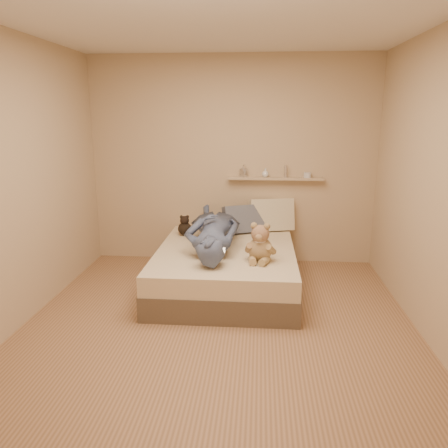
# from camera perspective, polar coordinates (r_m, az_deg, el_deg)

# --- Properties ---
(room) EXTENTS (3.80, 3.80, 3.80)m
(room) POSITION_cam_1_polar(r_m,az_deg,el_deg) (3.70, -0.83, 5.04)
(room) COLOR #9C7150
(room) RESTS_ON ground
(bed) EXTENTS (1.50, 1.90, 0.45)m
(bed) POSITION_cam_1_polar(r_m,az_deg,el_deg) (4.87, 0.27, -5.76)
(bed) COLOR brown
(bed) RESTS_ON floor
(game_console) EXTENTS (0.16, 0.07, 0.05)m
(game_console) POSITION_cam_1_polar(r_m,az_deg,el_deg) (4.28, -0.89, -3.49)
(game_console) COLOR #A9ACAF
(game_console) RESTS_ON bed
(teddy_bear) EXTENTS (0.33, 0.32, 0.40)m
(teddy_bear) POSITION_cam_1_polar(r_m,az_deg,el_deg) (4.36, 4.73, -2.81)
(teddy_bear) COLOR tan
(teddy_bear) RESTS_ON bed
(dark_plush) EXTENTS (0.16, 0.16, 0.25)m
(dark_plush) POSITION_cam_1_polar(r_m,az_deg,el_deg) (5.31, -5.16, -0.34)
(dark_plush) COLOR black
(dark_plush) RESTS_ON bed
(pillow_cream) EXTENTS (0.59, 0.36, 0.42)m
(pillow_cream) POSITION_cam_1_polar(r_m,az_deg,el_deg) (5.54, 6.22, 1.21)
(pillow_cream) COLOR beige
(pillow_cream) RESTS_ON bed
(pillow_grey) EXTENTS (0.55, 0.41, 0.37)m
(pillow_grey) POSITION_cam_1_polar(r_m,az_deg,el_deg) (5.41, 2.57, 0.64)
(pillow_grey) COLOR slate
(pillow_grey) RESTS_ON bed
(person) EXTENTS (0.66, 1.65, 0.39)m
(person) POSITION_cam_1_polar(r_m,az_deg,el_deg) (4.83, -1.41, -0.74)
(person) COLOR #4D5979
(person) RESTS_ON bed
(wall_shelf) EXTENTS (1.20, 0.12, 0.03)m
(wall_shelf) POSITION_cam_1_polar(r_m,az_deg,el_deg) (5.53, 6.74, 5.93)
(wall_shelf) COLOR tan
(wall_shelf) RESTS_ON wall_back
(shelf_bottles) EXTENTS (0.89, 0.10, 0.15)m
(shelf_bottles) POSITION_cam_1_polar(r_m,az_deg,el_deg) (5.52, 6.04, 6.70)
(shelf_bottles) COLOR silver
(shelf_bottles) RESTS_ON wall_shelf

